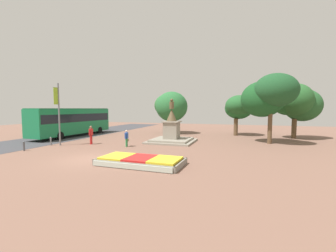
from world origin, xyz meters
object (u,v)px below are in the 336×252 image
Objects in this scene: statue_monument at (172,133)px; kerb_bollard_mid_b at (24,146)px; pedestrian_near_planter at (91,134)px; city_bus at (73,120)px; flower_planter at (140,161)px; kerb_bollard_north at (51,141)px; banner_pole at (59,112)px; pedestrian_with_handbag at (127,137)px.

statue_monument is 5.80× the size of kerb_bollard_mid_b.
pedestrian_near_planter is at bearing 56.34° from kerb_bollard_mid_b.
kerb_bollard_mid_b is at bearing -70.85° from city_bus.
city_bus is 10.13m from kerb_bollard_mid_b.
kerb_bollard_mid_b reaches higher than flower_planter.
statue_monument is 5.74× the size of kerb_bollard_north.
banner_pole is 7.57m from city_bus.
statue_monument is 2.56× the size of pedestrian_near_planter.
city_bus is 14.90× the size of kerb_bollard_mid_b.
kerb_bollard_mid_b is (-3.07, -4.60, -0.62)m from pedestrian_near_planter.
flower_planter is at bearing -54.35° from pedestrian_with_handbag.
banner_pole is 7.36× the size of kerb_bollard_mid_b.
pedestrian_with_handbag is (-4.02, 5.61, 0.63)m from flower_planter.
kerb_bollard_north is at bearing -166.96° from pedestrian_with_handbag.
pedestrian_near_planter is (-7.98, 5.76, 0.82)m from flower_planter.
city_bus is 8.04m from pedestrian_near_planter.
flower_planter is 1.18× the size of statue_monument.
flower_planter is 0.46× the size of city_bus.
flower_planter is 11.11m from kerb_bollard_mid_b.
flower_planter is at bearing -5.97° from kerb_bollard_mid_b.
banner_pole is 3.48m from pedestrian_near_planter.
pedestrian_with_handbag is at bearing 125.65° from flower_planter.
pedestrian_with_handbag is at bearing -2.19° from pedestrian_near_planter.
statue_monument is at bearing 51.90° from pedestrian_with_handbag.
flower_planter is 6.82× the size of kerb_bollard_mid_b.
city_bus reaches higher than pedestrian_with_handbag.
kerb_bollard_mid_b is at bearing -88.49° from kerb_bollard_north.
kerb_bollard_north is (-7.10, -1.64, -0.42)m from pedestrian_with_handbag.
flower_planter is 3.53× the size of pedestrian_with_handbag.
flower_planter is at bearing -36.50° from city_bus.
flower_planter is at bearing -35.82° from pedestrian_near_planter.
city_bus is 6.58× the size of pedestrian_near_planter.
banner_pole is at bearing 157.64° from flower_planter.
pedestrian_with_handbag is at bearing 13.04° from kerb_bollard_north.
kerb_bollard_mid_b is (-11.05, 1.16, 0.20)m from flower_planter.
kerb_bollard_mid_b is (-10.09, -8.37, -0.49)m from statue_monument.
statue_monument is 10.99m from banner_pole.
banner_pole is at bearing -150.73° from statue_monument.
kerb_bollard_north is at bearing -64.22° from city_bus.
banner_pole reaches higher than pedestrian_near_planter.
banner_pole is (-9.39, -5.26, 2.19)m from statue_monument.
pedestrian_with_handbag reaches higher than flower_planter.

